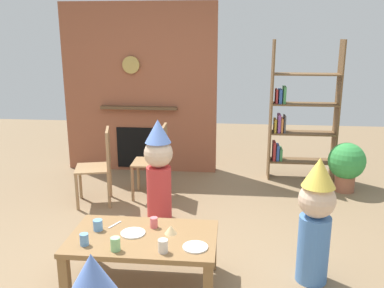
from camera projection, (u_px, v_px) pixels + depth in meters
The scene contains 18 objects.
ground_plane at pixel (171, 262), 3.70m from camera, with size 12.00×12.00×0.00m, color #846B4C.
brick_fireplace_feature at pixel (140, 90), 5.97m from camera, with size 2.20×0.28×2.40m.
bookshelf at pixel (297, 118), 5.65m from camera, with size 0.90×0.28×1.90m.
coffee_table at pixel (143, 243), 3.27m from camera, with size 1.15×0.68×0.43m.
paper_cup_near_left at pixel (154, 222), 3.38m from camera, with size 0.06×0.06×0.09m, color #E5666B.
paper_cup_near_right at pixel (84, 239), 3.10m from camera, with size 0.06×0.06×0.09m, color #669EE0.
paper_cup_center at pixel (163, 246), 2.99m from camera, with size 0.07×0.07×0.10m, color silver.
paper_cup_far_left at pixel (98, 225), 3.33m from camera, with size 0.07×0.07×0.09m, color #669EE0.
paper_cup_far_right at pixel (115, 244), 3.02m from camera, with size 0.07×0.07×0.10m, color #8CD18C.
paper_plate_front at pixel (195, 247), 3.07m from camera, with size 0.19×0.19×0.01m, color white.
paper_plate_rear at pixel (133, 233), 3.28m from camera, with size 0.20×0.20×0.01m, color white.
birthday_cake_slice at pixel (171, 230), 3.28m from camera, with size 0.10×0.10×0.07m, color #EAC68C.
table_fork at pixel (115, 225), 3.44m from camera, with size 0.15×0.02×0.01m, color silver.
child_in_pink at pixel (316, 218), 3.28m from camera, with size 0.29×0.29×1.05m.
child_by_the_chairs at pixel (159, 168), 4.42m from camera, with size 0.31×0.31×1.11m.
dining_chair_left at pixel (101, 162), 4.87m from camera, with size 0.49×0.49×0.90m.
dining_chair_middle at pixel (157, 157), 5.07m from camera, with size 0.41×0.41×0.90m.
potted_plant_tall at pixel (347, 163), 5.28m from camera, with size 0.47×0.47×0.64m.
Camera 1 is at (0.52, -3.27, 1.96)m, focal length 38.86 mm.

